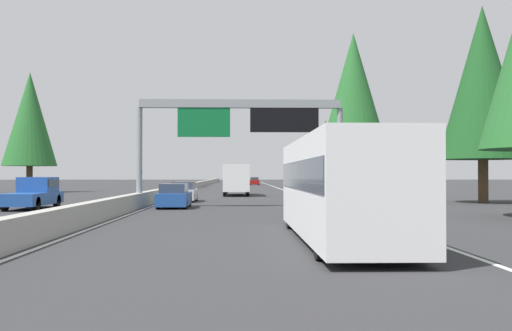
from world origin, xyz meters
name	(u,v)px	position (x,y,z in m)	size (l,w,h in m)	color
ground_plane	(185,193)	(60.00, 0.00, 0.00)	(320.00, 320.00, 0.00)	#2D2D30
median_barrier	(196,185)	(80.00, 0.30, 0.45)	(180.00, 0.56, 0.90)	#9E9B93
shoulder_stripe_right	(285,190)	(70.00, -11.52, 0.01)	(160.00, 0.16, 0.01)	silver
shoulder_stripe_median	(194,191)	(70.00, -0.25, 0.01)	(160.00, 0.16, 0.01)	silver
sign_gantry_overhead	(243,122)	(32.86, -6.03, 5.26)	(0.50, 12.68, 6.61)	gray
bus_far_right	(339,185)	(14.87, -8.83, 1.72)	(11.50, 2.55, 3.10)	white
sedan_far_left	(174,197)	(32.63, -1.86, 0.68)	(4.40, 1.80, 1.47)	#1E4793
sedan_far_center	(184,192)	(40.77, -1.69, 0.68)	(4.40, 1.80, 1.47)	silver
sedan_mid_left	(254,181)	(109.02, -8.77, 0.68)	(4.40, 1.80, 1.47)	maroon
box_truck_mid_right	(236,179)	(53.07, -5.55, 1.61)	(8.50, 2.40, 2.95)	white
pickup_distant_a	(237,180)	(116.99, -5.51, 0.91)	(5.60, 2.00, 1.86)	#AD931E
oncoming_near	(34,193)	(32.08, 6.34, 0.91)	(5.60, 2.00, 1.86)	#1E4793
conifer_right_near	(483,83)	(38.10, -23.17, 8.58)	(6.21, 6.21, 14.10)	#4C3823
conifer_right_mid	(354,97)	(49.32, -16.13, 9.01)	(6.52, 6.52, 14.81)	#4C3823
conifer_right_far	(329,147)	(92.01, -20.51, 6.47)	(4.69, 4.69, 10.65)	#4C3823
conifer_right_distant	(326,146)	(102.10, -21.52, 7.23)	(5.23, 5.23, 11.89)	#4C3823
conifer_left_mid	(30,119)	(63.04, 17.64, 8.21)	(5.94, 5.94, 13.50)	#4C3823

